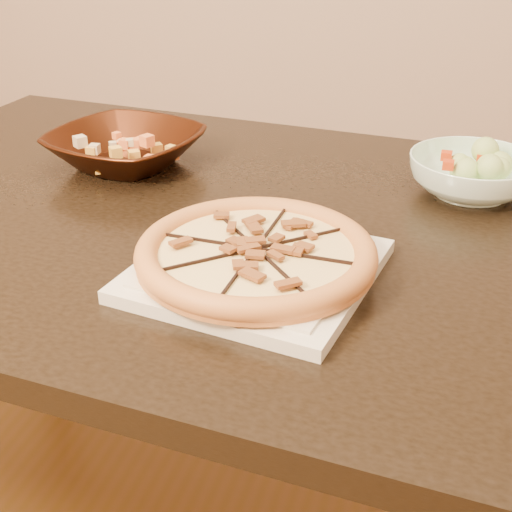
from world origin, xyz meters
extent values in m
cube|color=black|center=(0.14, 0.17, 0.73)|extent=(1.51, 1.05, 0.04)
cylinder|color=black|center=(-0.50, 0.55, 0.35)|extent=(0.07, 0.07, 0.71)
cube|color=beige|center=(0.24, -0.01, 0.76)|extent=(0.33, 0.33, 0.02)
cube|color=beige|center=(0.24, -0.01, 0.77)|extent=(0.28, 0.28, 0.00)
cylinder|color=#E07C42|center=(0.24, -0.01, 0.78)|extent=(0.31, 0.31, 0.01)
torus|color=#E07C42|center=(0.24, -0.01, 0.79)|extent=(0.31, 0.31, 0.03)
cylinder|color=#E7D17C|center=(0.24, -0.01, 0.79)|extent=(0.25, 0.25, 0.01)
cube|color=black|center=(0.24, -0.01, 0.79)|extent=(0.02, 0.31, 0.01)
cube|color=black|center=(0.24, -0.01, 0.79)|extent=(0.21, 0.23, 0.01)
cube|color=black|center=(0.24, -0.01, 0.79)|extent=(0.31, 0.02, 0.01)
cube|color=black|center=(0.24, -0.01, 0.79)|extent=(0.23, 0.21, 0.01)
cube|color=brown|center=(0.26, -0.01, 0.79)|extent=(0.02, 0.02, 0.00)
cube|color=brown|center=(0.29, 0.00, 0.79)|extent=(0.03, 0.02, 0.00)
cube|color=brown|center=(0.31, 0.02, 0.79)|extent=(0.03, 0.02, 0.00)
cube|color=brown|center=(0.26, 0.01, 0.79)|extent=(0.03, 0.03, 0.00)
cube|color=brown|center=(0.28, 0.04, 0.79)|extent=(0.03, 0.03, 0.00)
cube|color=brown|center=(0.27, 0.07, 0.79)|extent=(0.02, 0.03, 0.00)
cube|color=brown|center=(0.25, 0.03, 0.79)|extent=(0.02, 0.03, 0.00)
cube|color=brown|center=(0.23, 0.06, 0.79)|extent=(0.02, 0.02, 0.00)
cube|color=brown|center=(0.21, 0.08, 0.79)|extent=(0.02, 0.03, 0.00)
cube|color=brown|center=(0.21, 0.03, 0.79)|extent=(0.02, 0.03, 0.00)
cube|color=brown|center=(0.18, 0.04, 0.79)|extent=(0.03, 0.03, 0.00)
cube|color=brown|center=(0.21, 0.01, 0.79)|extent=(0.03, 0.02, 0.00)
cube|color=brown|center=(0.18, 0.01, 0.79)|extent=(0.03, 0.02, 0.00)
cube|color=brown|center=(0.15, -0.01, 0.79)|extent=(0.02, 0.02, 0.00)
cube|color=brown|center=(0.20, -0.02, 0.79)|extent=(0.03, 0.02, 0.00)
cube|color=brown|center=(0.18, -0.04, 0.79)|extent=(0.03, 0.02, 0.00)
cube|color=brown|center=(0.16, -0.07, 0.79)|extent=(0.03, 0.03, 0.00)
cube|color=brown|center=(0.21, -0.05, 0.79)|extent=(0.03, 0.03, 0.00)
cube|color=brown|center=(0.21, -0.08, 0.79)|extent=(0.02, 0.03, 0.00)
cube|color=brown|center=(0.23, -0.03, 0.79)|extent=(0.02, 0.03, 0.00)
cube|color=brown|center=(0.24, -0.06, 0.79)|extent=(0.02, 0.02, 0.00)
cube|color=brown|center=(0.26, -0.09, 0.79)|extent=(0.02, 0.03, 0.00)
cube|color=brown|center=(0.26, -0.04, 0.79)|extent=(0.02, 0.03, 0.00)
cube|color=brown|center=(0.28, -0.05, 0.79)|extent=(0.03, 0.03, 0.00)
cube|color=brown|center=(0.32, -0.06, 0.79)|extent=(0.03, 0.02, 0.00)
cube|color=brown|center=(0.28, -0.02, 0.79)|extent=(0.03, 0.02, 0.00)
imported|color=#3B190B|center=(-0.10, 0.32, 0.78)|extent=(0.31, 0.31, 0.06)
cube|color=#CFB386|center=(-0.10, 0.32, 0.83)|extent=(0.03, 0.03, 0.03)
cube|color=orange|center=(-0.08, 0.33, 0.83)|extent=(0.03, 0.03, 0.03)
cube|color=gold|center=(-0.07, 0.34, 0.83)|extent=(0.03, 0.03, 0.03)
cube|color=#CFB386|center=(-0.06, 0.36, 0.83)|extent=(0.03, 0.03, 0.03)
cube|color=orange|center=(-0.10, 0.33, 0.83)|extent=(0.03, 0.03, 0.03)
cube|color=gold|center=(-0.10, 0.35, 0.83)|extent=(0.03, 0.03, 0.03)
cube|color=#CFB386|center=(-0.10, 0.37, 0.83)|extent=(0.03, 0.03, 0.03)
cube|color=orange|center=(-0.10, 0.32, 0.83)|extent=(0.03, 0.03, 0.03)
cube|color=gold|center=(-0.11, 0.34, 0.83)|extent=(0.03, 0.03, 0.03)
cube|color=#CFB386|center=(-0.13, 0.34, 0.83)|extent=(0.03, 0.03, 0.03)
cube|color=orange|center=(-0.15, 0.34, 0.83)|extent=(0.03, 0.03, 0.03)
cube|color=gold|center=(-0.11, 0.32, 0.83)|extent=(0.03, 0.03, 0.03)
cube|color=#CFB386|center=(-0.13, 0.32, 0.83)|extent=(0.03, 0.03, 0.03)
cube|color=orange|center=(-0.14, 0.30, 0.83)|extent=(0.03, 0.03, 0.03)
cube|color=gold|center=(-0.10, 0.32, 0.83)|extent=(0.03, 0.03, 0.03)
cube|color=#CFB386|center=(-0.11, 0.30, 0.83)|extent=(0.03, 0.03, 0.03)
cube|color=orange|center=(-0.11, 0.28, 0.83)|extent=(0.03, 0.03, 0.03)
cube|color=gold|center=(-0.10, 0.26, 0.83)|extent=(0.03, 0.03, 0.03)
cube|color=#CFB386|center=(-0.10, 0.31, 0.83)|extent=(0.03, 0.03, 0.03)
cube|color=orange|center=(-0.09, 0.29, 0.83)|extent=(0.03, 0.03, 0.03)
cube|color=gold|center=(-0.07, 0.29, 0.83)|extent=(0.03, 0.03, 0.03)
cube|color=#CFB386|center=(-0.10, 0.32, 0.83)|extent=(0.03, 0.03, 0.03)
cube|color=orange|center=(-0.08, 0.31, 0.83)|extent=(0.03, 0.03, 0.03)
imported|color=white|center=(0.50, 0.35, 0.78)|extent=(0.23, 0.23, 0.07)
sphere|color=#CBDF88|center=(0.50, 0.35, 0.83)|extent=(0.04, 0.04, 0.04)
sphere|color=#CBDF88|center=(0.52, 0.37, 0.83)|extent=(0.04, 0.04, 0.04)
sphere|color=#CBDF88|center=(0.52, 0.39, 0.83)|extent=(0.04, 0.04, 0.04)
sphere|color=#CBDF88|center=(0.50, 0.37, 0.83)|extent=(0.04, 0.04, 0.04)
sphere|color=#CBDF88|center=(0.48, 0.37, 0.83)|extent=(0.04, 0.04, 0.04)
sphere|color=#CBDF88|center=(0.50, 0.35, 0.83)|extent=(0.04, 0.04, 0.04)
sphere|color=#CBDF88|center=(0.49, 0.34, 0.83)|extent=(0.04, 0.04, 0.04)
sphere|color=#CBDF88|center=(0.49, 0.31, 0.83)|extent=(0.04, 0.04, 0.04)
sphere|color=#CBDF88|center=(0.51, 0.34, 0.83)|extent=(0.04, 0.04, 0.04)
sphere|color=#CBDF88|center=(0.53, 0.34, 0.83)|extent=(0.04, 0.04, 0.04)
cube|color=red|center=(0.53, 0.38, 0.82)|extent=(0.02, 0.02, 0.01)
cube|color=red|center=(0.48, 0.38, 0.82)|extent=(0.02, 0.02, 0.01)
cube|color=red|center=(0.48, 0.33, 0.82)|extent=(0.02, 0.02, 0.01)
cube|color=red|center=(0.52, 0.33, 0.82)|extent=(0.02, 0.02, 0.01)
camera|label=1|loc=(0.46, -0.79, 1.21)|focal=50.00mm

